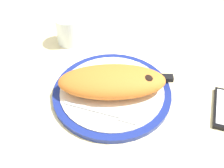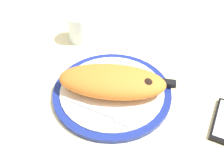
# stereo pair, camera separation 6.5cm
# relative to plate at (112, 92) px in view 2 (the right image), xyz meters

# --- Properties ---
(ground_plane) EXTENTS (1.50, 1.50, 0.03)m
(ground_plane) POSITION_rel_plate_xyz_m (0.00, 0.00, -0.02)
(ground_plane) COLOR beige
(plate) EXTENTS (0.29, 0.29, 0.02)m
(plate) POSITION_rel_plate_xyz_m (0.00, 0.00, 0.00)
(plate) COLOR navy
(plate) RESTS_ON ground_plane
(calzone) EXTENTS (0.28, 0.17, 0.06)m
(calzone) POSITION_rel_plate_xyz_m (0.00, 0.00, 0.04)
(calzone) COLOR orange
(calzone) RESTS_ON plate
(fork) EXTENTS (0.18, 0.03, 0.00)m
(fork) POSITION_rel_plate_xyz_m (0.01, -0.08, 0.01)
(fork) COLOR silver
(fork) RESTS_ON plate
(knife) EXTENTS (0.22, 0.06, 0.01)m
(knife) POSITION_rel_plate_xyz_m (0.07, 0.06, 0.01)
(knife) COLOR silver
(knife) RESTS_ON plate
(water_glass) EXTENTS (0.07, 0.07, 0.08)m
(water_glass) POSITION_rel_plate_xyz_m (-0.18, 0.19, 0.03)
(water_glass) COLOR silver
(water_glass) RESTS_ON ground_plane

